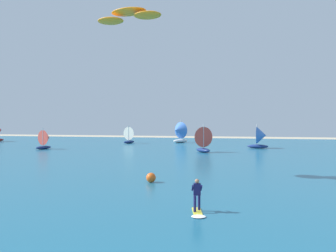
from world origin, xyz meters
TOP-DOWN VIEW (x-y plane):
  - ocean at (0.00, 49.94)m, footprint 160.00×90.00m
  - kitesurfer at (2.88, 13.39)m, footprint 0.99×2.03m
  - kite at (-4.49, 23.49)m, footprint 6.28×3.05m
  - sailboat_anchored_offshore at (-28.58, 47.23)m, footprint 2.88×3.27m
  - sailboat_near_shore at (-1.48, 47.58)m, footprint 3.70×3.96m
  - sailboat_far_left at (7.80, 57.34)m, footprint 3.79×3.25m
  - sailboat_leading at (-9.67, 69.81)m, footprint 4.28×4.77m
  - sailboat_trailing at (-19.83, 65.93)m, footprint 3.24×3.66m
  - marker_buoy at (-1.75, 20.90)m, footprint 0.73×0.73m

SIDE VIEW (x-z plane):
  - ocean at x=0.00m, z-range 0.00..0.10m
  - marker_buoy at x=-1.75m, z-range 0.10..0.83m
  - kitesurfer at x=2.88m, z-range -0.13..1.54m
  - sailboat_anchored_offshore at x=-28.58m, z-range -0.05..3.62m
  - sailboat_trailing at x=-19.83m, z-range -0.07..4.04m
  - sailboat_far_left at x=7.80m, z-range -0.08..4.27m
  - sailboat_near_shore at x=-1.48m, z-range -0.08..4.32m
  - sailboat_leading at x=-9.67m, z-range -0.12..5.18m
  - kite at x=-4.49m, z-range 13.29..14.20m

